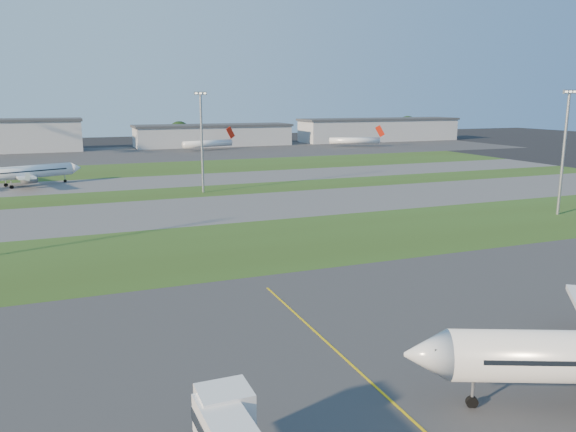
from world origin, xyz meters
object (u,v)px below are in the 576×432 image
mini_jet_near (208,143)px  light_mast_east (564,144)px  light_mast_centre (202,135)px  mini_jet_far (355,140)px  airliner_taxiing (19,173)px

mini_jet_near → light_mast_east: 181.05m
mini_jet_near → light_mast_centre: (-31.04, -121.84, 11.53)m
mini_jet_near → light_mast_centre: bearing=-121.2°
mini_jet_near → mini_jet_far: (75.14, -7.85, 0.00)m
airliner_taxiing → light_mast_centre: bearing=126.9°
light_mast_east → airliner_taxiing: bearing=142.0°
mini_jet_near → mini_jet_far: 75.55m
mini_jet_near → light_mast_east: (31.96, -177.84, 11.53)m
airliner_taxiing → mini_jet_far: 173.91m
airliner_taxiing → mini_jet_near: airliner_taxiing is taller
mini_jet_far → mini_jet_near: bearing=-166.7°
airliner_taxiing → light_mast_east: (108.30, -84.56, 10.96)m
light_mast_centre → light_mast_east: size_ratio=1.00×
airliner_taxiing → light_mast_centre: (45.30, -28.56, 10.96)m
airliner_taxiing → light_mast_east: 137.84m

